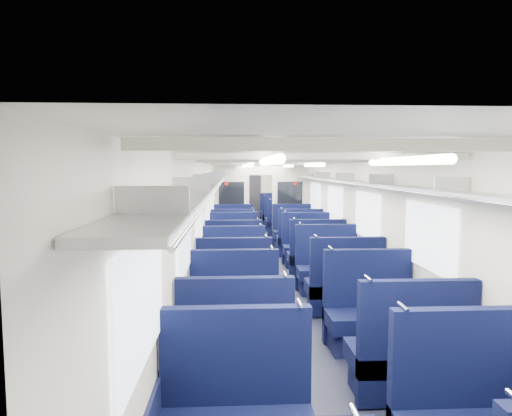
# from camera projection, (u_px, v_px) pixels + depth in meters

# --- Properties ---
(floor) EXTENTS (2.80, 18.00, 0.01)m
(floor) POSITION_uv_depth(u_px,v_px,m) (269.00, 263.00, 10.24)
(floor) COLOR black
(floor) RESTS_ON ground
(ceiling) EXTENTS (2.80, 18.00, 0.01)m
(ceiling) POSITION_uv_depth(u_px,v_px,m) (270.00, 162.00, 10.03)
(ceiling) COLOR white
(ceiling) RESTS_ON wall_left
(wall_left) EXTENTS (0.02, 18.00, 2.35)m
(wall_left) POSITION_uv_depth(u_px,v_px,m) (208.00, 213.00, 10.06)
(wall_left) COLOR beige
(wall_left) RESTS_ON floor
(dado_left) EXTENTS (0.03, 17.90, 0.70)m
(dado_left) POSITION_uv_depth(u_px,v_px,m) (209.00, 249.00, 10.13)
(dado_left) COLOR black
(dado_left) RESTS_ON floor
(wall_right) EXTENTS (0.02, 18.00, 2.35)m
(wall_right) POSITION_uv_depth(u_px,v_px,m) (329.00, 213.00, 10.21)
(wall_right) COLOR beige
(wall_right) RESTS_ON floor
(dado_right) EXTENTS (0.03, 17.90, 0.70)m
(dado_right) POSITION_uv_depth(u_px,v_px,m) (328.00, 248.00, 10.28)
(dado_right) COLOR black
(dado_right) RESTS_ON floor
(wall_far) EXTENTS (2.80, 0.02, 2.35)m
(wall_far) POSITION_uv_depth(u_px,v_px,m) (252.00, 192.00, 19.08)
(wall_far) COLOR beige
(wall_far) RESTS_ON floor
(luggage_rack_left) EXTENTS (0.36, 17.40, 0.18)m
(luggage_rack_left) POSITION_uv_depth(u_px,v_px,m) (216.00, 178.00, 10.00)
(luggage_rack_left) COLOR #B2B5BA
(luggage_rack_left) RESTS_ON wall_left
(luggage_rack_right) EXTENTS (0.36, 17.40, 0.18)m
(luggage_rack_right) POSITION_uv_depth(u_px,v_px,m) (322.00, 178.00, 10.13)
(luggage_rack_right) COLOR #B2B5BA
(luggage_rack_right) RESTS_ON wall_right
(windows) EXTENTS (2.78, 15.60, 0.75)m
(windows) POSITION_uv_depth(u_px,v_px,m) (271.00, 204.00, 9.66)
(windows) COLOR white
(windows) RESTS_ON wall_left
(ceiling_fittings) EXTENTS (2.70, 16.06, 0.11)m
(ceiling_fittings) POSITION_uv_depth(u_px,v_px,m) (270.00, 164.00, 9.77)
(ceiling_fittings) COLOR silver
(ceiling_fittings) RESTS_ON ceiling
(end_door) EXTENTS (0.75, 0.06, 2.00)m
(end_door) POSITION_uv_depth(u_px,v_px,m) (252.00, 196.00, 19.04)
(end_door) COLOR black
(end_door) RESTS_ON floor
(bulkhead) EXTENTS (2.80, 0.10, 2.35)m
(bulkhead) POSITION_uv_depth(u_px,v_px,m) (261.00, 201.00, 13.23)
(bulkhead) COLOR silver
(bulkhead) RESTS_ON floor
(seat_4) EXTENTS (1.10, 0.61, 1.23)m
(seat_4) POSITION_uv_depth(u_px,v_px,m) (235.00, 356.00, 4.29)
(seat_4) COLOR #0B1136
(seat_4) RESTS_ON floor
(seat_5) EXTENTS (1.10, 0.61, 1.23)m
(seat_5) POSITION_uv_depth(u_px,v_px,m) (409.00, 360.00, 4.20)
(seat_5) COLOR #0B1136
(seat_5) RESTS_ON floor
(seat_6) EXTENTS (1.10, 0.61, 1.23)m
(seat_6) POSITION_uv_depth(u_px,v_px,m) (235.00, 318.00, 5.37)
(seat_6) COLOR #0B1136
(seat_6) RESTS_ON floor
(seat_7) EXTENTS (1.10, 0.61, 1.23)m
(seat_7) POSITION_uv_depth(u_px,v_px,m) (370.00, 317.00, 5.39)
(seat_7) COLOR #0B1136
(seat_7) RESTS_ON floor
(seat_8) EXTENTS (1.10, 0.61, 1.23)m
(seat_8) POSITION_uv_depth(u_px,v_px,m) (234.00, 290.00, 6.61)
(seat_8) COLOR #0B1136
(seat_8) RESTS_ON floor
(seat_9) EXTENTS (1.10, 0.61, 1.23)m
(seat_9) POSITION_uv_depth(u_px,v_px,m) (344.00, 289.00, 6.65)
(seat_9) COLOR #0B1136
(seat_9) RESTS_ON floor
(seat_10) EXTENTS (1.10, 0.61, 1.23)m
(seat_10) POSITION_uv_depth(u_px,v_px,m) (234.00, 274.00, 7.60)
(seat_10) COLOR #0B1136
(seat_10) RESTS_ON floor
(seat_11) EXTENTS (1.10, 0.61, 1.23)m
(seat_11) POSITION_uv_depth(u_px,v_px,m) (327.00, 271.00, 7.82)
(seat_11) COLOR #0B1136
(seat_11) RESTS_ON floor
(seat_12) EXTENTS (1.10, 0.61, 1.23)m
(seat_12) POSITION_uv_depth(u_px,v_px,m) (234.00, 260.00, 8.77)
(seat_12) COLOR #0B1136
(seat_12) RESTS_ON floor
(seat_13) EXTENTS (1.10, 0.61, 1.23)m
(seat_13) POSITION_uv_depth(u_px,v_px,m) (316.00, 259.00, 8.90)
(seat_13) COLOR #0B1136
(seat_13) RESTS_ON floor
(seat_14) EXTENTS (1.10, 0.61, 1.23)m
(seat_14) POSITION_uv_depth(u_px,v_px,m) (233.00, 248.00, 10.03)
(seat_14) COLOR #0B1136
(seat_14) RESTS_ON floor
(seat_15) EXTENTS (1.10, 0.61, 1.23)m
(seat_15) POSITION_uv_depth(u_px,v_px,m) (307.00, 249.00, 9.98)
(seat_15) COLOR #0B1136
(seat_15) RESTS_ON floor
(seat_16) EXTENTS (1.10, 0.61, 1.23)m
(seat_16) POSITION_uv_depth(u_px,v_px,m) (233.00, 241.00, 11.05)
(seat_16) COLOR #0B1136
(seat_16) RESTS_ON floor
(seat_17) EXTENTS (1.10, 0.61, 1.23)m
(seat_17) POSITION_uv_depth(u_px,v_px,m) (299.00, 241.00, 11.11)
(seat_17) COLOR #0B1136
(seat_17) RESTS_ON floor
(seat_18) EXTENTS (1.10, 0.61, 1.23)m
(seat_18) POSITION_uv_depth(u_px,v_px,m) (233.00, 234.00, 12.25)
(seat_18) COLOR #0B1136
(seat_18) RESTS_ON floor
(seat_19) EXTENTS (1.10, 0.61, 1.23)m
(seat_19) POSITION_uv_depth(u_px,v_px,m) (292.00, 233.00, 12.35)
(seat_19) COLOR #0B1136
(seat_19) RESTS_ON floor
(seat_20) EXTENTS (1.10, 0.61, 1.23)m
(seat_20) POSITION_uv_depth(u_px,v_px,m) (233.00, 225.00, 14.19)
(seat_20) COLOR #0B1136
(seat_20) RESTS_ON floor
(seat_21) EXTENTS (1.10, 0.61, 1.23)m
(seat_21) POSITION_uv_depth(u_px,v_px,m) (284.00, 224.00, 14.42)
(seat_21) COLOR #0B1136
(seat_21) RESTS_ON floor
(seat_22) EXTENTS (1.10, 0.61, 1.23)m
(seat_22) POSITION_uv_depth(u_px,v_px,m) (233.00, 221.00, 15.37)
(seat_22) COLOR #0B1136
(seat_22) RESTS_ON floor
(seat_23) EXTENTS (1.10, 0.61, 1.23)m
(seat_23) POSITION_uv_depth(u_px,v_px,m) (280.00, 220.00, 15.49)
(seat_23) COLOR #0B1136
(seat_23) RESTS_ON floor
(seat_24) EXTENTS (1.10, 0.61, 1.23)m
(seat_24) POSITION_uv_depth(u_px,v_px,m) (233.00, 217.00, 16.64)
(seat_24) COLOR #0B1136
(seat_24) RESTS_ON floor
(seat_25) EXTENTS (1.10, 0.61, 1.23)m
(seat_25) POSITION_uv_depth(u_px,v_px,m) (277.00, 217.00, 16.65)
(seat_25) COLOR #0B1136
(seat_25) RESTS_ON floor
(seat_26) EXTENTS (1.10, 0.61, 1.23)m
(seat_26) POSITION_uv_depth(u_px,v_px,m) (233.00, 214.00, 17.79)
(seat_26) COLOR #0B1136
(seat_26) RESTS_ON floor
(seat_27) EXTENTS (1.10, 0.61, 1.23)m
(seat_27) POSITION_uv_depth(u_px,v_px,m) (274.00, 213.00, 17.83)
(seat_27) COLOR #0B1136
(seat_27) RESTS_ON floor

